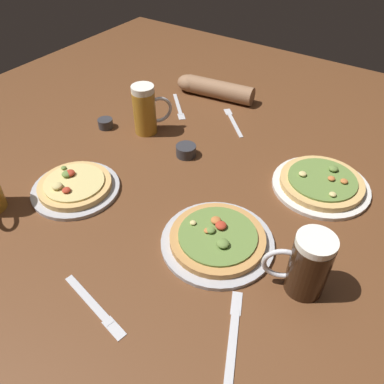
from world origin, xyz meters
The scene contains 13 objects.
ground_plane centered at (0.00, 0.00, -0.01)m, with size 2.40×2.40×0.03m, color brown.
pizza_plate_near centered at (0.15, -0.11, 0.02)m, with size 0.29×0.29×0.05m.
pizza_plate_far centered at (0.30, 0.25, 0.02)m, with size 0.29×0.29×0.05m.
pizza_plate_side centered at (-0.30, -0.17, 0.02)m, with size 0.26×0.26×0.05m.
beer_mug_amber centered at (-0.33, 0.21, 0.09)m, with size 0.10×0.13×0.18m.
beer_mug_pale centered at (0.39, -0.12, 0.08)m, with size 0.14×0.09×0.17m.
ramekin_sauce centered at (-0.48, 0.14, 0.02)m, with size 0.05×0.05×0.03m, color #333338.
ramekin_butter centered at (-0.13, 0.16, 0.02)m, with size 0.07×0.07×0.04m, color #333338.
fork_left centered at (-0.11, 0.44, 0.00)m, with size 0.16×0.16×0.01m.
knife_right centered at (0.02, -0.42, 0.00)m, with size 0.22×0.06×0.01m.
fork_spare centered at (-0.34, 0.41, 0.00)m, with size 0.16×0.16×0.01m.
knife_spare centered at (0.31, -0.31, 0.00)m, with size 0.11×0.21×0.01m.
diner_arm centered at (-0.29, 0.56, 0.04)m, with size 0.33×0.11×0.07m.
Camera 1 is at (0.47, -0.70, 0.76)m, focal length 36.05 mm.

